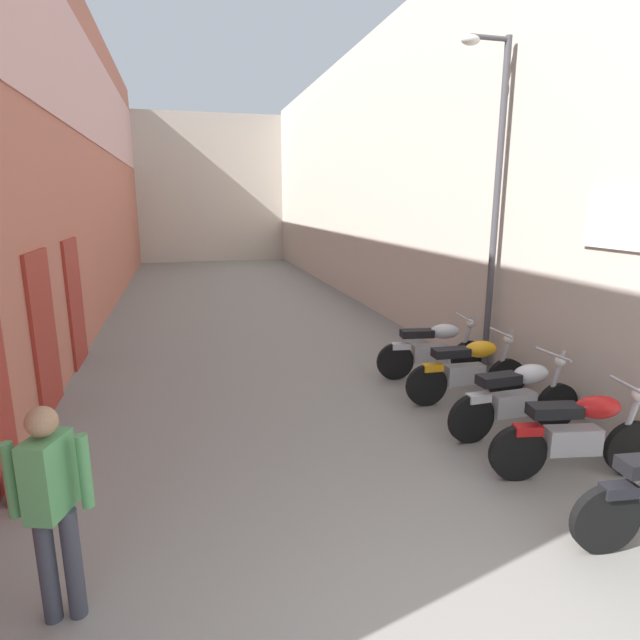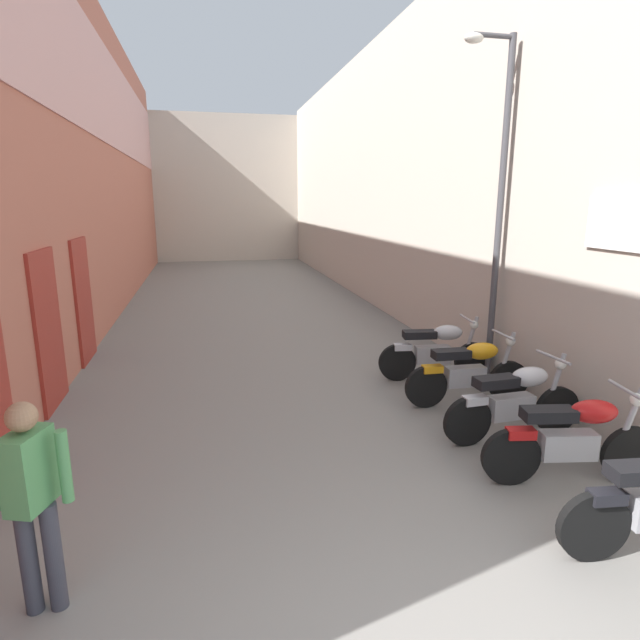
% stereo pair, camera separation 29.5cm
% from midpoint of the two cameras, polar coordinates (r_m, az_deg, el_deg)
% --- Properties ---
extents(ground_plane, '(39.28, 39.28, 0.00)m').
position_cam_midpoint_polar(ground_plane, '(11.96, -5.93, -0.74)').
color(ground_plane, slate).
extents(building_left, '(0.45, 23.28, 7.45)m').
position_cam_midpoint_polar(building_left, '(13.70, -22.81, 15.93)').
color(building_left, '#B76651').
rests_on(building_left, ground).
extents(building_right, '(0.45, 23.28, 6.88)m').
position_cam_midpoint_polar(building_right, '(14.39, 7.42, 15.36)').
color(building_right, beige).
rests_on(building_right, ground).
extents(building_far_end, '(9.69, 2.00, 6.71)m').
position_cam_midpoint_polar(building_far_end, '(26.22, -9.98, 14.03)').
color(building_far_end, beige).
rests_on(building_far_end, ground).
extents(motorcycle_second, '(1.84, 0.58, 1.04)m').
position_cam_midpoint_polar(motorcycle_second, '(6.00, 27.56, -11.45)').
color(motorcycle_second, black).
rests_on(motorcycle_second, ground).
extents(motorcycle_third, '(1.85, 0.58, 1.04)m').
position_cam_midpoint_polar(motorcycle_third, '(6.75, 21.96, -8.21)').
color(motorcycle_third, black).
rests_on(motorcycle_third, ground).
extents(motorcycle_fourth, '(1.85, 0.58, 1.04)m').
position_cam_midpoint_polar(motorcycle_fourth, '(7.65, 17.23, -5.37)').
color(motorcycle_fourth, black).
rests_on(motorcycle_fourth, ground).
extents(motorcycle_fifth, '(1.84, 0.58, 1.04)m').
position_cam_midpoint_polar(motorcycle_fifth, '(8.55, 13.71, -3.20)').
color(motorcycle_fifth, black).
rests_on(motorcycle_fifth, ground).
extents(pedestrian_by_doorway, '(0.52, 0.39, 1.57)m').
position_cam_midpoint_polar(pedestrian_by_doorway, '(4.08, -27.33, -16.65)').
color(pedestrian_by_doorway, '#383842').
rests_on(pedestrian_by_doorway, ground).
extents(plastic_crate, '(0.44, 0.32, 0.28)m').
position_cam_midpoint_polar(plastic_crate, '(6.06, -28.08, -15.08)').
color(plastic_crate, red).
rests_on(plastic_crate, ground).
extents(street_lamp, '(0.79, 0.18, 5.11)m').
position_cam_midpoint_polar(street_lamp, '(8.35, 19.88, 13.14)').
color(street_lamp, '#47474C').
rests_on(street_lamp, ground).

